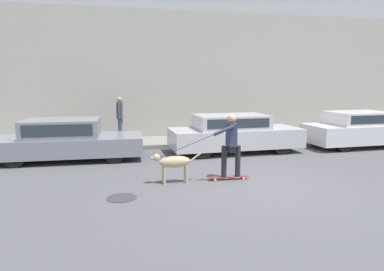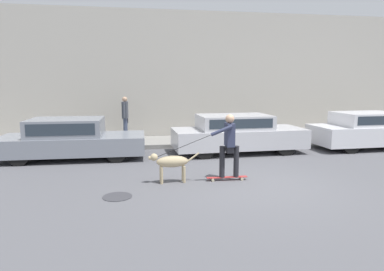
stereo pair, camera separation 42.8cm
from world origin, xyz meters
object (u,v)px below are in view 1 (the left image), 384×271
at_px(parked_car_1, 234,134).
at_px(dog, 173,163).
at_px(parked_car_0, 67,140).
at_px(parked_car_2, 361,130).
at_px(pedestrian_with_bag, 120,116).
at_px(skateboarder, 231,143).

height_order(parked_car_1, dog, parked_car_1).
bearing_deg(parked_car_1, parked_car_0, 178.17).
height_order(parked_car_2, pedestrian_with_bag, pedestrian_with_bag).
bearing_deg(parked_car_2, parked_car_0, 178.42).
relative_size(dog, skateboarder, 0.54).
bearing_deg(pedestrian_with_bag, parked_car_2, -5.99).
height_order(parked_car_2, dog, parked_car_2).
distance_m(parked_car_2, dog, 8.24).
bearing_deg(dog, parked_car_2, -158.89).
xyz_separation_m(parked_car_1, pedestrian_with_bag, (-3.79, 2.28, 0.46)).
height_order(parked_car_2, skateboarder, skateboarder).
bearing_deg(parked_car_0, skateboarder, -36.07).
xyz_separation_m(parked_car_0, parked_car_2, (10.41, -0.00, 0.03)).
distance_m(parked_car_1, dog, 4.11).
relative_size(parked_car_1, parked_car_2, 1.06).
bearing_deg(skateboarder, dog, 0.39).
height_order(parked_car_0, dog, parked_car_0).
bearing_deg(parked_car_0, parked_car_2, 1.22).
relative_size(parked_car_0, skateboarder, 1.96).
distance_m(parked_car_0, pedestrian_with_bag, 2.85).
distance_m(parked_car_2, skateboarder, 6.98).
xyz_separation_m(parked_car_0, pedestrian_with_bag, (1.63, 2.28, 0.49)).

